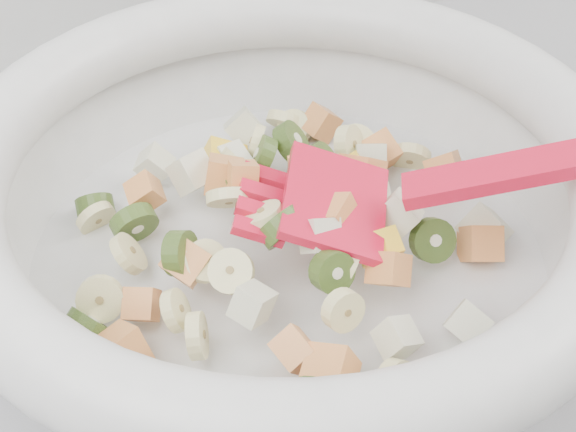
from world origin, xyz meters
name	(u,v)px	position (x,y,z in m)	size (l,w,h in m)	color
mixing_bowl	(289,201)	(0.17, 1.44, 0.96)	(0.45, 0.39, 0.15)	silver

